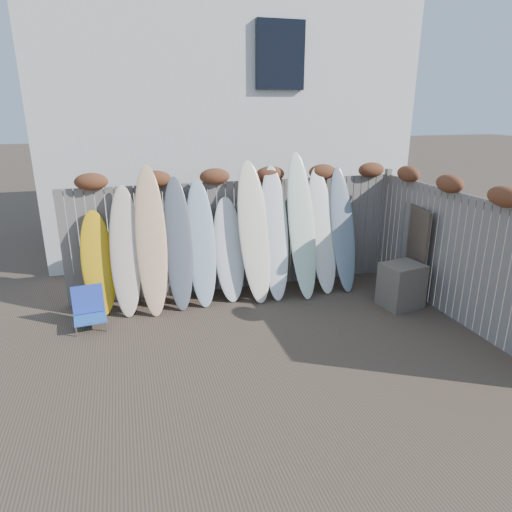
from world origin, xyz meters
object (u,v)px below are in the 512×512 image
object	(u,v)px
lattice_panel	(413,250)
surfboard_0	(98,263)
beach_chair	(89,309)
wooden_crate	(401,285)

from	to	relation	value
lattice_panel	surfboard_0	distance (m)	5.42
beach_chair	lattice_panel	bearing A→B (deg)	-2.05
lattice_panel	surfboard_0	size ratio (longest dim) A/B	0.92
wooden_crate	surfboard_0	distance (m)	5.04
wooden_crate	lattice_panel	xyz separation A→B (m)	(0.50, 0.48, 0.43)
wooden_crate	lattice_panel	distance (m)	0.81
lattice_panel	surfboard_0	xyz separation A→B (m)	(-5.37, 0.74, 0.03)
beach_chair	wooden_crate	xyz separation A→B (m)	(5.04, -0.68, 0.08)
beach_chair	surfboard_0	distance (m)	0.79
surfboard_0	lattice_panel	bearing A→B (deg)	-12.45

